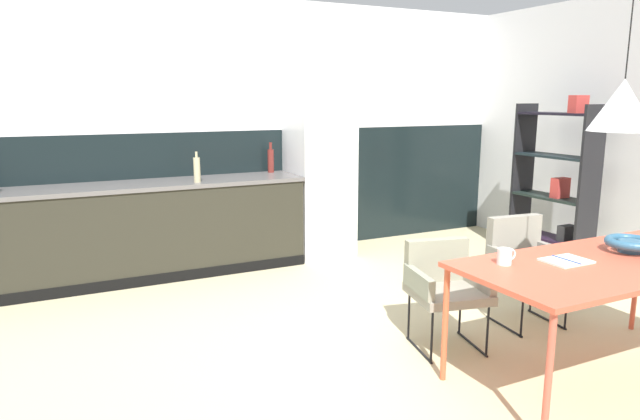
% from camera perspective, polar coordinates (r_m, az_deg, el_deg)
% --- Properties ---
extents(ground_plane, '(9.17, 9.17, 0.00)m').
position_cam_1_polar(ground_plane, '(3.78, 5.27, -15.58)').
color(ground_plane, '#C7B88C').
extents(back_wall_splashback_dark, '(7.05, 0.12, 1.36)m').
position_cam_1_polar(back_wall_splashback_dark, '(6.17, -9.02, 1.58)').
color(back_wall_splashback_dark, black).
rests_on(back_wall_splashback_dark, ground).
extents(back_wall_panel_upper, '(7.05, 0.12, 1.36)m').
position_cam_1_polar(back_wall_panel_upper, '(6.10, -9.42, 14.29)').
color(back_wall_panel_upper, silver).
rests_on(back_wall_panel_upper, back_wall_splashback_dark).
extents(kitchen_counter, '(3.97, 0.63, 0.91)m').
position_cam_1_polar(kitchen_counter, '(5.61, -21.67, -2.37)').
color(kitchen_counter, '#29281E').
rests_on(kitchen_counter, ground).
extents(refrigerator_column, '(0.62, 0.60, 2.00)m').
position_cam_1_polar(refrigerator_column, '(6.12, -0.05, 4.66)').
color(refrigerator_column, silver).
rests_on(refrigerator_column, ground).
extents(dining_table, '(1.84, 0.86, 0.75)m').
position_cam_1_polar(dining_table, '(3.80, 26.97, -5.18)').
color(dining_table, '#D2543A').
rests_on(dining_table, ground).
extents(armchair_corner_seat, '(0.53, 0.52, 0.81)m').
position_cam_1_polar(armchair_corner_seat, '(4.59, 19.80, -4.38)').
color(armchair_corner_seat, gray).
rests_on(armchair_corner_seat, ground).
extents(armchair_head_of_table, '(0.57, 0.56, 0.73)m').
position_cam_1_polar(armchair_head_of_table, '(4.01, 12.38, -6.83)').
color(armchair_head_of_table, gray).
rests_on(armchair_head_of_table, ground).
extents(fruit_bowl, '(0.30, 0.30, 0.09)m').
position_cam_1_polar(fruit_bowl, '(4.05, 28.81, -2.94)').
color(fruit_bowl, '#33607F').
rests_on(fruit_bowl, dining_table).
extents(open_book, '(0.26, 0.21, 0.02)m').
position_cam_1_polar(open_book, '(3.66, 23.57, -4.72)').
color(open_book, white).
rests_on(open_book, dining_table).
extents(mug_dark_espresso, '(0.13, 0.08, 0.09)m').
position_cam_1_polar(mug_dark_espresso, '(3.47, 18.15, -4.47)').
color(mug_dark_espresso, white).
rests_on(mug_dark_espresso, dining_table).
extents(bottle_spice_small, '(0.06, 0.06, 0.29)m').
position_cam_1_polar(bottle_spice_small, '(5.49, -12.30, 4.02)').
color(bottle_spice_small, tan).
rests_on(bottle_spice_small, kitchen_counter).
extents(bottle_vinegar_dark, '(0.07, 0.07, 0.32)m').
position_cam_1_polar(bottle_vinegar_dark, '(6.10, -4.99, 5.04)').
color(bottle_vinegar_dark, maroon).
rests_on(bottle_vinegar_dark, kitchen_counter).
extents(open_shelf_unit, '(0.30, 0.89, 1.73)m').
position_cam_1_polar(open_shelf_unit, '(6.33, 22.69, 2.79)').
color(open_shelf_unit, black).
rests_on(open_shelf_unit, ground).
extents(pendant_lamp_over_table_near, '(0.36, 0.36, 1.16)m').
position_cam_1_polar(pendant_lamp_over_table_near, '(3.68, 28.20, 9.30)').
color(pendant_lamp_over_table_near, black).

